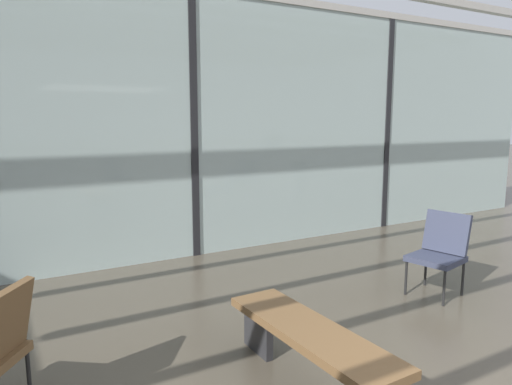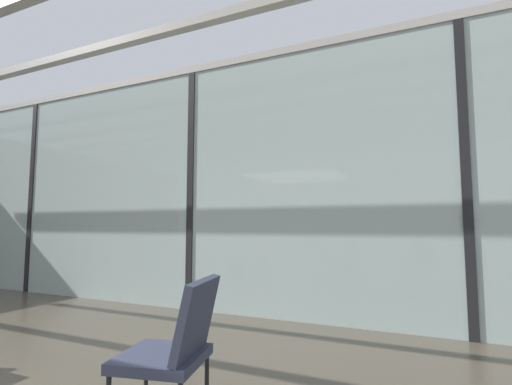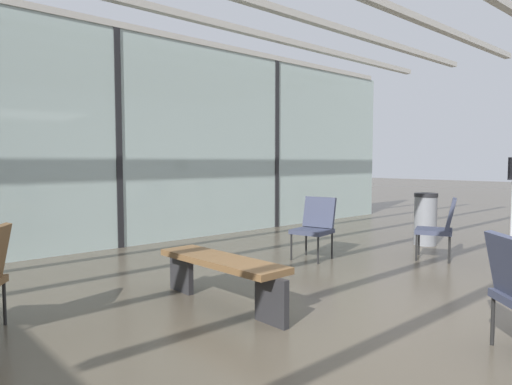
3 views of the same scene
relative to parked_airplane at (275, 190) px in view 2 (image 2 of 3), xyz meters
name	(u,v)px [view 2 (image 2 of 3)]	position (x,y,z in m)	size (l,w,h in m)	color
glass_curtain_wall	(192,188)	(0.56, -4.77, -0.43)	(14.00, 0.08, 3.46)	#A3B7B2
window_mullion_0	(33,196)	(-2.94, -4.77, -0.43)	(0.10, 0.12, 3.46)	black
window_mullion_1	(192,188)	(0.56, -4.77, -0.43)	(0.10, 0.12, 3.46)	black
window_mullion_2	(465,175)	(4.06, -4.77, -0.43)	(0.10, 0.12, 3.46)	black
parked_airplane	(275,190)	(0.00, 0.00, 0.00)	(14.57, 4.31, 4.31)	#B2BCD6
lounge_chair_1	(176,343)	(2.26, -7.42, -1.66)	(0.62, 0.58, 0.87)	#33384C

